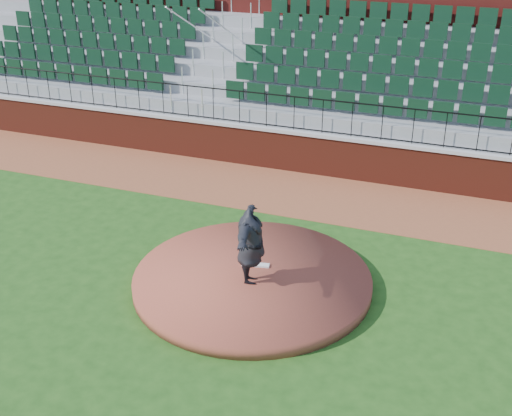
% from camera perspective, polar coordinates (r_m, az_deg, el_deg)
% --- Properties ---
extents(ground, '(90.00, 90.00, 0.00)m').
position_cam_1_polar(ground, '(14.11, -2.17, -7.24)').
color(ground, '#204B15').
rests_on(ground, ground).
extents(warning_track, '(34.00, 3.20, 0.01)m').
position_cam_1_polar(warning_track, '(18.60, 4.26, 1.27)').
color(warning_track, brown).
rests_on(warning_track, ground).
extents(field_wall, '(34.00, 0.35, 1.20)m').
position_cam_1_polar(field_wall, '(19.80, 5.66, 4.62)').
color(field_wall, maroon).
rests_on(field_wall, ground).
extents(wall_cap, '(34.00, 0.45, 0.10)m').
position_cam_1_polar(wall_cap, '(19.57, 5.74, 6.40)').
color(wall_cap, '#B7B7B7').
rests_on(wall_cap, field_wall).
extents(wall_railing, '(34.00, 0.05, 1.00)m').
position_cam_1_polar(wall_railing, '(19.40, 5.81, 7.93)').
color(wall_railing, black).
rests_on(wall_railing, wall_cap).
extents(seating_stands, '(34.00, 5.10, 4.60)m').
position_cam_1_polar(seating_stands, '(21.81, 7.82, 11.18)').
color(seating_stands, gray).
rests_on(seating_stands, ground).
extents(concourse_wall, '(34.00, 0.50, 5.50)m').
position_cam_1_polar(concourse_wall, '(24.38, 9.48, 13.69)').
color(concourse_wall, maroon).
rests_on(concourse_wall, ground).
extents(pitchers_mound, '(5.14, 5.14, 0.25)m').
position_cam_1_polar(pitchers_mound, '(14.24, -0.33, -6.29)').
color(pitchers_mound, brown).
rests_on(pitchers_mound, ground).
extents(pitching_rubber, '(0.63, 0.28, 0.04)m').
position_cam_1_polar(pitching_rubber, '(14.51, -0.04, -4.96)').
color(pitching_rubber, white).
rests_on(pitching_rubber, pitchers_mound).
extents(pitcher, '(1.10, 2.17, 1.70)m').
position_cam_1_polar(pitcher, '(13.53, -0.45, -3.36)').
color(pitcher, black).
rests_on(pitcher, pitchers_mound).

